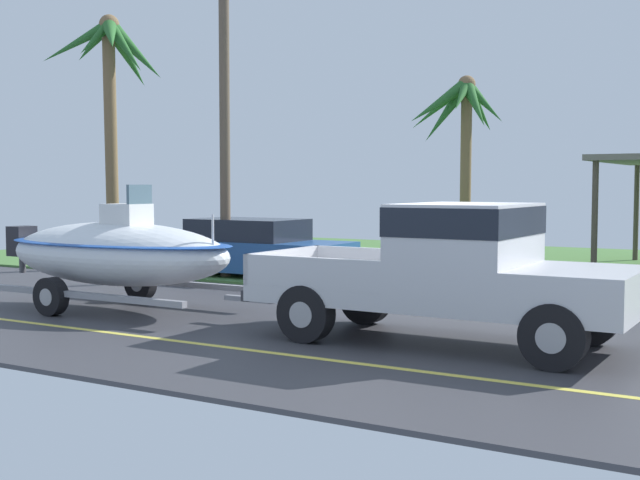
% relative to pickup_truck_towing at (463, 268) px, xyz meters
% --- Properties ---
extents(ground, '(36.00, 22.00, 0.11)m').
position_rel_pickup_truck_towing_xyz_m(ground, '(-0.79, 8.43, -1.07)').
color(ground, '#38383D').
extents(pickup_truck_towing, '(5.44, 2.08, 1.93)m').
position_rel_pickup_truck_towing_xyz_m(pickup_truck_towing, '(0.00, 0.00, 0.00)').
color(pickup_truck_towing, silver).
rests_on(pickup_truck_towing, ground).
extents(boat_on_trailer, '(5.89, 2.37, 2.18)m').
position_rel_pickup_truck_towing_xyz_m(boat_on_trailer, '(-6.39, 0.00, -0.06)').
color(boat_on_trailer, gray).
rests_on(boat_on_trailer, ground).
extents(parked_sedan_near, '(4.58, 1.85, 1.38)m').
position_rel_pickup_truck_towing_xyz_m(parked_sedan_near, '(-7.22, 5.30, -0.39)').
color(parked_sedan_near, '#234C89').
rests_on(parked_sedan_near, ground).
extents(palm_tree_near_left, '(2.83, 3.02, 6.55)m').
position_rel_pickup_truck_towing_xyz_m(palm_tree_near_left, '(-11.66, 5.32, 4.07)').
color(palm_tree_near_left, brown).
rests_on(palm_tree_near_left, ground).
extents(palm_tree_near_right, '(3.07, 3.20, 5.21)m').
position_rel_pickup_truck_towing_xyz_m(palm_tree_near_right, '(-4.49, 11.50, 3.01)').
color(palm_tree_near_right, brown).
rests_on(palm_tree_near_right, ground).
extents(utility_pole, '(0.24, 1.80, 8.73)m').
position_rel_pickup_truck_towing_xyz_m(utility_pole, '(-7.69, 4.84, 3.46)').
color(utility_pole, brown).
rests_on(utility_pole, ground).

